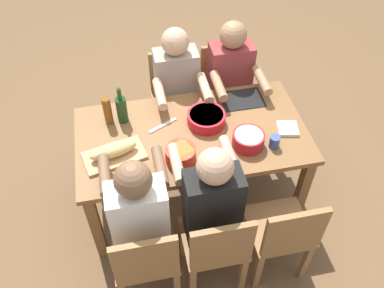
{
  "coord_description": "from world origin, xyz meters",
  "views": [
    {
      "loc": [
        -0.42,
        -2.0,
        2.82
      ],
      "look_at": [
        0.0,
        0.0,
        0.63
      ],
      "focal_mm": 38.84,
      "sensor_mm": 36.0,
      "label": 1
    }
  ],
  "objects": [
    {
      "name": "dining_table",
      "position": [
        0.0,
        0.0,
        0.65
      ],
      "size": [
        1.62,
        0.87,
        0.74
      ],
      "color": "brown",
      "rests_on": "ground_plane"
    },
    {
      "name": "placemat_far_right",
      "position": [
        0.44,
        0.27,
        0.74
      ],
      "size": [
        0.32,
        0.23,
        0.01
      ],
      "primitive_type": "cube",
      "color": "black",
      "rests_on": "dining_table"
    },
    {
      "name": "bread_loaf",
      "position": [
        -0.55,
        -0.11,
        0.81
      ],
      "size": [
        0.34,
        0.18,
        0.09
      ],
      "primitive_type": "ellipsoid",
      "rotation": [
        0.0,
        0.0,
        0.22
      ],
      "color": "tan",
      "rests_on": "cutting_board"
    },
    {
      "name": "diner_near_left",
      "position": [
        -0.44,
        -0.57,
        0.7
      ],
      "size": [
        0.41,
        0.53,
        1.2
      ],
      "color": "#2D2D38",
      "rests_on": "ground_plane"
    },
    {
      "name": "cutting_board",
      "position": [
        -0.55,
        -0.11,
        0.75
      ],
      "size": [
        0.44,
        0.3,
        0.02
      ],
      "primitive_type": "cube",
      "rotation": [
        0.0,
        0.0,
        0.22
      ],
      "color": "tan",
      "rests_on": "dining_table"
    },
    {
      "name": "chair_near_right",
      "position": [
        0.44,
        -0.75,
        0.48
      ],
      "size": [
        0.4,
        0.4,
        0.85
      ],
      "color": "olive",
      "rests_on": "ground_plane"
    },
    {
      "name": "serving_bowl_greens",
      "position": [
        0.12,
        0.08,
        0.79
      ],
      "size": [
        0.27,
        0.27,
        0.09
      ],
      "color": "#B21923",
      "rests_on": "dining_table"
    },
    {
      "name": "ground_plane",
      "position": [
        0.0,
        0.0,
        0.0
      ],
      "size": [
        8.0,
        8.0,
        0.0
      ],
      "primitive_type": "plane",
      "color": "brown"
    },
    {
      "name": "cup_near_right",
      "position": [
        0.52,
        -0.24,
        0.78
      ],
      "size": [
        0.07,
        0.07,
        0.09
      ],
      "primitive_type": "cylinder",
      "color": "#334C8C",
      "rests_on": "dining_table"
    },
    {
      "name": "chair_near_left",
      "position": [
        -0.44,
        -0.75,
        0.48
      ],
      "size": [
        0.4,
        0.4,
        0.85
      ],
      "color": "olive",
      "rests_on": "ground_plane"
    },
    {
      "name": "beer_bottle",
      "position": [
        -0.56,
        0.23,
        0.85
      ],
      "size": [
        0.06,
        0.06,
        0.22
      ],
      "primitive_type": "cylinder",
      "color": "brown",
      "rests_on": "dining_table"
    },
    {
      "name": "diner_far_right",
      "position": [
        0.44,
        0.57,
        0.7
      ],
      "size": [
        0.41,
        0.53,
        1.2
      ],
      "color": "#2D2D38",
      "rests_on": "ground_plane"
    },
    {
      "name": "wine_bottle",
      "position": [
        -0.46,
        0.23,
        0.85
      ],
      "size": [
        0.08,
        0.08,
        0.29
      ],
      "color": "#193819",
      "rests_on": "dining_table"
    },
    {
      "name": "diner_near_center",
      "position": [
        0.0,
        -0.57,
        0.7
      ],
      "size": [
        0.41,
        0.53,
        1.2
      ],
      "color": "#2D2D38",
      "rests_on": "ground_plane"
    },
    {
      "name": "carving_knife",
      "position": [
        -0.19,
        0.11,
        0.74
      ],
      "size": [
        0.22,
        0.12,
        0.01
      ],
      "primitive_type": "cube",
      "rotation": [
        0.0,
        0.0,
        0.46
      ],
      "color": "silver",
      "rests_on": "dining_table"
    },
    {
      "name": "diner_far_center",
      "position": [
        -0.0,
        0.57,
        0.7
      ],
      "size": [
        0.41,
        0.53,
        1.2
      ],
      "color": "#2D2D38",
      "rests_on": "ground_plane"
    },
    {
      "name": "serving_bowl_fruit",
      "position": [
        -0.12,
        -0.23,
        0.8
      ],
      "size": [
        0.2,
        0.2,
        0.1
      ],
      "color": "red",
      "rests_on": "dining_table"
    },
    {
      "name": "chair_far_right",
      "position": [
        0.44,
        0.75,
        0.48
      ],
      "size": [
        0.4,
        0.4,
        0.85
      ],
      "color": "olive",
      "rests_on": "ground_plane"
    },
    {
      "name": "serving_bowl_pasta",
      "position": [
        0.35,
        -0.19,
        0.8
      ],
      "size": [
        0.22,
        0.22,
        0.1
      ],
      "color": "#B21923",
      "rests_on": "dining_table"
    },
    {
      "name": "chair_near_center",
      "position": [
        0.0,
        -0.75,
        0.48
      ],
      "size": [
        0.4,
        0.4,
        0.85
      ],
      "color": "olive",
      "rests_on": "ground_plane"
    },
    {
      "name": "napkin_stack",
      "position": [
        0.67,
        -0.1,
        0.75
      ],
      "size": [
        0.16,
        0.16,
        0.02
      ],
      "primitive_type": "cube",
      "rotation": [
        0.0,
        0.0,
        -0.19
      ],
      "color": "white",
      "rests_on": "dining_table"
    },
    {
      "name": "chair_far_center",
      "position": [
        0.0,
        0.75,
        0.48
      ],
      "size": [
        0.4,
        0.4,
        0.85
      ],
      "color": "olive",
      "rests_on": "ground_plane"
    },
    {
      "name": "wine_glass",
      "position": [
        0.05,
        -0.32,
        0.86
      ],
      "size": [
        0.08,
        0.08,
        0.17
      ],
      "color": "silver",
      "rests_on": "dining_table"
    }
  ]
}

